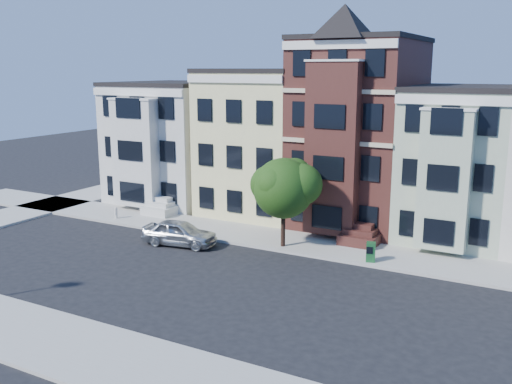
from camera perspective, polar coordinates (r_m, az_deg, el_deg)
The scene contains 11 objects.
ground at distance 27.07m, azimuth -0.12°, elevation -10.12°, with size 120.00×120.00×0.00m, color black.
far_sidewalk at distance 33.86m, azimuth 6.42°, elevation -5.40°, with size 60.00×4.00×0.15m, color #9E9B93.
near_sidewalk at distance 21.07m, azimuth -11.11°, elevation -17.04°, with size 60.00×4.00×0.15m, color #9E9B93.
house_white at distance 45.75m, azimuth -7.95°, elevation 4.85°, with size 8.00×9.00×9.00m, color silver.
house_yellow at distance 41.46m, azimuth 1.01°, elevation 4.91°, with size 7.00×9.00×10.00m, color beige.
house_brown at distance 38.63m, azimuth 10.30°, elevation 5.66°, with size 7.00×9.00×12.00m, color #411D18.
house_green at distance 37.33m, azimuth 19.72°, elevation 2.59°, with size 6.00×9.00×9.00m, color #A7B699.
street_tree at distance 32.66m, azimuth 2.76°, elevation -0.04°, with size 5.51×5.51×6.41m, color #2A5217, non-canonical shape.
parked_car at distance 34.18m, azimuth -7.66°, elevation -4.06°, with size 1.80×4.48×1.53m, color #AEB2B7.
newspaper_box at distance 31.29m, azimuth 11.40°, elevation -5.90°, with size 0.48×0.43×1.07m, color #1B5A2A.
fire_hydrant at distance 40.58m, azimuth -13.82°, elevation -2.14°, with size 0.22×0.22×0.62m, color beige.
Camera 1 is at (12.01, -21.96, 10.30)m, focal length 40.00 mm.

